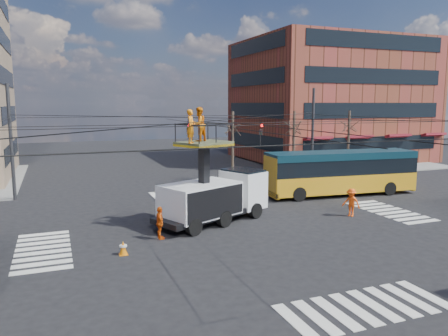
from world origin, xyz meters
TOP-DOWN VIEW (x-y plane):
  - ground at (0.00, 0.00)m, footprint 120.00×120.00m
  - sidewalk_ne at (21.00, 21.00)m, footprint 18.00×18.00m
  - crosswalks at (0.00, 0.00)m, footprint 22.40×22.40m
  - building_ne at (21.98, 23.98)m, footprint 20.06×16.06m
  - overhead_network at (-0.07, 0.40)m, footprint 24.24×24.24m
  - tree_a at (5.00, 13.50)m, footprint 2.00×2.00m
  - tree_b at (11.00, 13.50)m, footprint 2.00×2.00m
  - tree_c at (17.00, 13.50)m, footprint 2.00×2.00m
  - utility_truck at (-0.97, 1.75)m, footprint 7.33×4.95m
  - city_bus at (10.21, 5.35)m, footprint 11.39×3.63m
  - traffic_cone at (-6.66, -1.95)m, footprint 0.36×0.36m
  - worker_ground at (-4.60, -0.32)m, footprint 0.42×0.97m
  - flagger at (7.01, -0.11)m, footprint 1.08×1.25m

SIDE VIEW (x-z plane):
  - ground at x=0.00m, z-range 0.00..0.00m
  - crosswalks at x=0.00m, z-range 0.00..0.02m
  - sidewalk_ne at x=21.00m, z-range 0.00..0.12m
  - traffic_cone at x=-6.66m, z-range 0.00..0.63m
  - worker_ground at x=-4.60m, z-range 0.00..1.64m
  - flagger at x=7.01m, z-range 0.00..1.67m
  - city_bus at x=10.21m, z-range 0.12..3.32m
  - utility_truck at x=-0.97m, z-range -1.15..5.34m
  - overhead_network at x=-0.07m, z-range 0.29..8.29m
  - tree_a at x=5.00m, z-range 1.63..7.63m
  - tree_b at x=11.00m, z-range 1.63..7.63m
  - tree_c at x=17.00m, z-range 1.63..7.63m
  - building_ne at x=21.98m, z-range 0.00..14.00m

